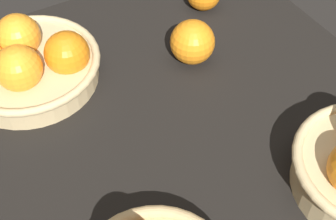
{
  "coord_description": "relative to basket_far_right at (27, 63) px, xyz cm",
  "views": [
    {
      "loc": [
        -41.6,
        28.13,
        63.2
      ],
      "look_at": [
        1.96,
        3.13,
        7.0
      ],
      "focal_mm": 51.91,
      "sensor_mm": 36.0,
      "label": 1
    }
  ],
  "objects": [
    {
      "name": "market_tray",
      "position": [
        -23.28,
        -18.71,
        -5.41
      ],
      "size": [
        84.0,
        72.0,
        3.0
      ],
      "primitive_type": "cube",
      "color": "black",
      "rests_on": "ground"
    },
    {
      "name": "loose_orange_front_gap",
      "position": [
        -9.44,
        -27.39,
        0.12
      ],
      "size": [
        8.07,
        8.07,
        8.07
      ],
      "primitive_type": "sphere",
      "color": "orange",
      "rests_on": "market_tray"
    },
    {
      "name": "basket_far_right",
      "position": [
        0.0,
        0.0,
        0.0
      ],
      "size": [
        24.88,
        24.88,
        10.44
      ],
      "color": "tan",
      "rests_on": "market_tray"
    }
  ]
}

